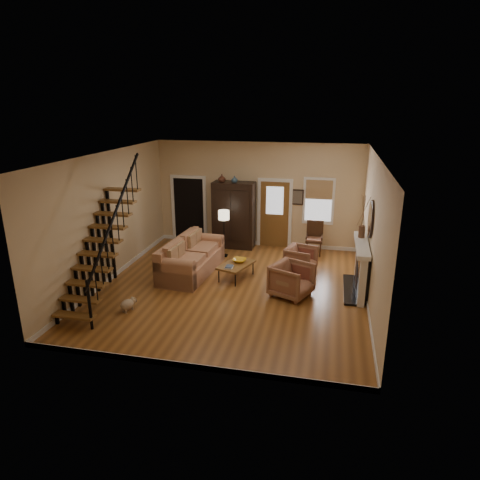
% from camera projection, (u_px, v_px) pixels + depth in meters
% --- Properties ---
extents(room, '(7.00, 7.33, 3.30)m').
position_uv_depth(room, '(232.00, 212.00, 12.01)').
color(room, '#955926').
rests_on(room, ground).
extents(staircase, '(0.94, 2.80, 3.20)m').
position_uv_depth(staircase, '(99.00, 235.00, 9.62)').
color(staircase, brown).
rests_on(staircase, ground).
extents(fireplace, '(0.33, 1.95, 2.30)m').
position_uv_depth(fireplace, '(363.00, 263.00, 10.36)').
color(fireplace, black).
rests_on(fireplace, ground).
extents(armoire, '(1.30, 0.60, 2.10)m').
position_uv_depth(armoire, '(234.00, 215.00, 13.50)').
color(armoire, black).
rests_on(armoire, ground).
extents(vase_a, '(0.24, 0.24, 0.25)m').
position_uv_depth(vase_a, '(222.00, 178.00, 13.11)').
color(vase_a, '#4C2619').
rests_on(vase_a, armoire).
extents(vase_b, '(0.20, 0.20, 0.21)m').
position_uv_depth(vase_b, '(235.00, 179.00, 13.04)').
color(vase_b, '#334C60').
rests_on(vase_b, armoire).
extents(sofa, '(1.23, 2.52, 0.91)m').
position_uv_depth(sofa, '(192.00, 257.00, 11.57)').
color(sofa, '#B27651').
rests_on(sofa, ground).
extents(coffee_table, '(0.93, 1.21, 0.41)m').
position_uv_depth(coffee_table, '(236.00, 271.00, 11.28)').
color(coffee_table, brown).
rests_on(coffee_table, ground).
extents(bowl, '(0.36, 0.36, 0.09)m').
position_uv_depth(bowl, '(239.00, 260.00, 11.33)').
color(bowl, gold).
rests_on(bowl, coffee_table).
extents(books, '(0.20, 0.27, 0.05)m').
position_uv_depth(books, '(229.00, 267.00, 10.96)').
color(books, beige).
rests_on(books, coffee_table).
extents(armchair_left, '(1.16, 1.15, 0.81)m').
position_uv_depth(armchair_left, '(292.00, 280.00, 10.21)').
color(armchair_left, brown).
rests_on(armchair_left, ground).
extents(armchair_right, '(0.95, 0.94, 0.71)m').
position_uv_depth(armchair_right, '(301.00, 259.00, 11.69)').
color(armchair_right, brown).
rests_on(armchair_right, ground).
extents(floor_lamp, '(0.35, 0.35, 1.42)m').
position_uv_depth(floor_lamp, '(224.00, 234.00, 12.75)').
color(floor_lamp, black).
rests_on(floor_lamp, ground).
extents(side_chair, '(0.54, 0.54, 1.02)m').
position_uv_depth(side_chair, '(314.00, 238.00, 12.96)').
color(side_chair, '#3B2313').
rests_on(side_chair, ground).
extents(dog, '(0.36, 0.45, 0.28)m').
position_uv_depth(dog, '(127.00, 305.00, 9.53)').
color(dog, tan).
rests_on(dog, ground).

